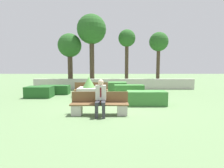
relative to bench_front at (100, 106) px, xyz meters
name	(u,v)px	position (x,y,z in m)	size (l,w,h in m)	color
ground_plane	(116,104)	(0.60, 1.68, -0.32)	(60.00, 60.00, 0.00)	#607F51
perimeter_wall	(115,84)	(0.60, 6.89, 0.07)	(12.13, 0.30, 0.79)	#B7B2A8
bench_front	(100,106)	(0.00, 0.00, 0.00)	(2.12, 0.48, 0.82)	brown
bench_left_side	(92,91)	(-0.76, 3.66, -0.01)	(1.94, 0.48, 0.82)	brown
person_seated_man	(101,96)	(0.05, -0.14, 0.39)	(0.38, 0.64, 1.30)	#333338
hedge_block_near_left	(118,88)	(0.79, 4.71, 0.05)	(1.14, 0.88, 0.76)	#3D7A38
hedge_block_near_right	(147,98)	(2.03, 1.53, 0.00)	(1.75, 0.71, 0.64)	#3D7A38
hedge_block_mid_left	(130,92)	(1.39, 3.20, 0.05)	(1.60, 0.60, 0.75)	#33702D
hedge_block_mid_right	(55,90)	(-3.19, 4.62, -0.05)	(1.87, 0.76, 0.56)	#235623
hedge_block_far_left	(40,92)	(-3.66, 3.49, -0.01)	(1.43, 0.89, 0.62)	#235623
planter_corner_left	(90,92)	(-0.70, 2.39, 0.16)	(1.06, 1.06, 1.24)	#B7B2A8
tree_leftmost	(71,47)	(-3.06, 8.44, 3.02)	(1.94, 1.94, 4.44)	#473828
tree_center_left	(92,31)	(-1.20, 8.21, 4.29)	(2.36, 2.36, 5.91)	#473828
tree_center_right	(128,41)	(1.68, 8.32, 3.49)	(1.41, 1.41, 4.74)	#473828
tree_rightmost	(159,43)	(4.29, 8.26, 3.28)	(1.55, 1.55, 4.52)	#473828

